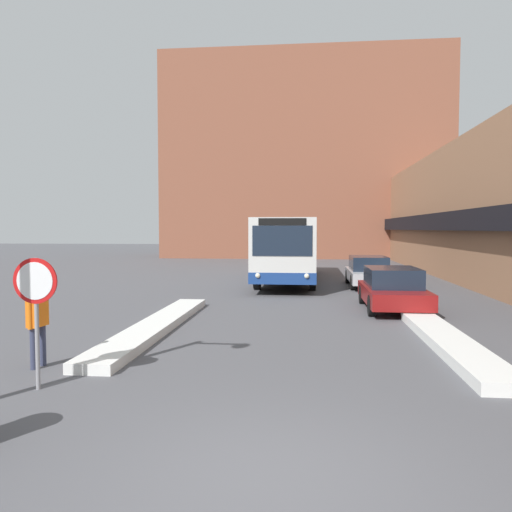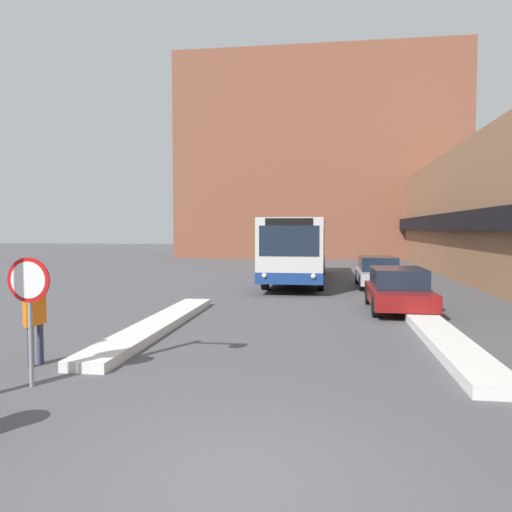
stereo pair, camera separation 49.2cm
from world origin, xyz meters
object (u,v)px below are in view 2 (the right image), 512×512
object	(u,v)px
city_bus	(298,247)
stop_sign	(29,294)
parked_car_front	(398,289)
parked_car_middle	(378,272)
pedestrian	(35,316)

from	to	relation	value
city_bus	stop_sign	distance (m)	18.12
city_bus	parked_car_front	size ratio (longest dim) A/B	2.91
parked_car_front	city_bus	bearing A→B (deg)	113.39
parked_car_front	parked_car_middle	size ratio (longest dim) A/B	0.96
city_bus	pedestrian	bearing A→B (deg)	-104.19
stop_sign	parked_car_front	bearing A→B (deg)	51.08
city_bus	parked_car_middle	bearing A→B (deg)	-29.60
parked_car_front	parked_car_middle	bearing A→B (deg)	90.00
parked_car_middle	stop_sign	bearing A→B (deg)	-114.96
parked_car_front	stop_sign	world-z (taller)	stop_sign
parked_car_front	pedestrian	distance (m)	11.12
city_bus	pedestrian	size ratio (longest dim) A/B	7.52
parked_car_middle	parked_car_front	bearing A→B (deg)	-90.00
city_bus	parked_car_front	bearing A→B (deg)	-66.61
city_bus	pedestrian	distance (m)	17.06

